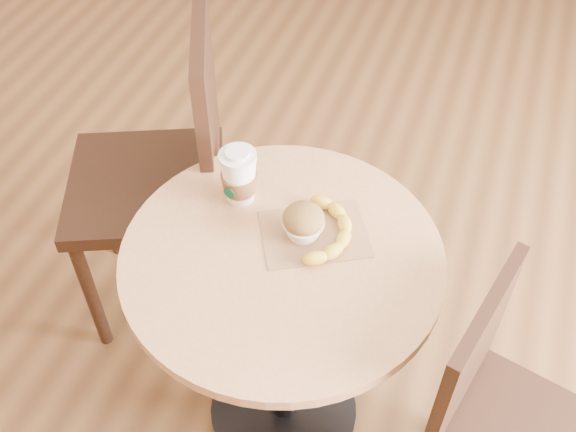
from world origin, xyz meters
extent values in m
plane|color=brown|center=(0.00, 0.00, 0.00)|extent=(7.00, 7.00, 0.00)
cylinder|color=black|center=(0.09, -0.11, 0.01)|extent=(0.44, 0.44, 0.02)
cylinder|color=black|center=(0.09, -0.11, 0.38)|extent=(0.07, 0.07, 0.72)
cylinder|color=tan|center=(0.09, -0.11, 0.73)|extent=(0.73, 0.73, 0.03)
cube|color=black|center=(-0.44, 0.19, 0.51)|extent=(0.60, 0.60, 0.05)
cylinder|color=black|center=(-0.70, 0.29, 0.26)|extent=(0.04, 0.04, 0.51)
cylinder|color=black|center=(-0.54, -0.07, 0.26)|extent=(0.04, 0.04, 0.51)
cylinder|color=black|center=(-0.34, 0.44, 0.26)|extent=(0.04, 0.04, 0.51)
cylinder|color=black|center=(-0.19, 0.09, 0.26)|extent=(0.04, 0.04, 0.51)
cube|color=black|center=(-0.26, 0.27, 0.79)|extent=(0.20, 0.41, 0.48)
cylinder|color=black|center=(0.59, -0.02, 0.21)|extent=(0.03, 0.03, 0.42)
cube|color=black|center=(0.55, -0.17, 0.65)|extent=(0.11, 0.35, 0.39)
cube|color=#916846|center=(0.15, -0.03, 0.75)|extent=(0.30, 0.27, 0.00)
cylinder|color=white|center=(-0.06, 0.02, 0.88)|extent=(0.09, 0.09, 0.01)
cylinder|color=white|center=(-0.06, 0.02, 0.89)|extent=(0.06, 0.06, 0.01)
cylinder|color=#064328|center=(-0.07, -0.02, 0.80)|extent=(0.03, 0.01, 0.03)
ellipsoid|color=brown|center=(0.12, -0.05, 0.81)|extent=(0.09, 0.09, 0.06)
ellipsoid|color=#EFE5BF|center=(0.12, -0.05, 0.83)|extent=(0.03, 0.03, 0.02)
camera|label=1|loc=(0.43, -1.02, 1.91)|focal=42.00mm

